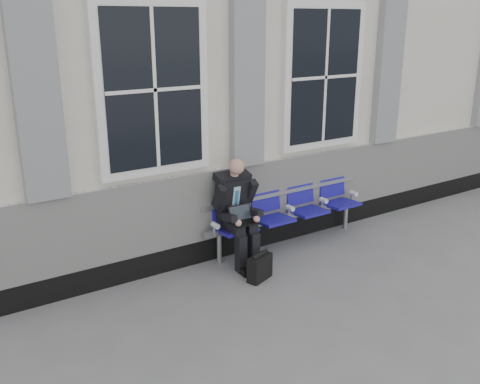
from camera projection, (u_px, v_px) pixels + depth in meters
ground at (371, 274)px, 6.59m from camera, size 70.00×70.00×0.00m
station_building at (223, 69)px, 8.67m from camera, size 14.40×4.40×4.49m
bench at (287, 206)px, 7.32m from camera, size 2.60×0.47×0.91m
businessman at (237, 207)px, 6.68m from camera, size 0.55×0.74×1.38m
briefcase at (260, 267)px, 6.41m from camera, size 0.37×0.26×0.35m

